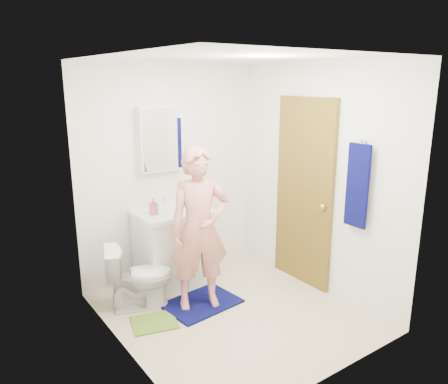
# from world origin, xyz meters

# --- Properties ---
(floor) EXTENTS (2.20, 2.40, 0.02)m
(floor) POSITION_xyz_m (0.00, 0.00, -0.01)
(floor) COLOR beige
(floor) RESTS_ON ground
(ceiling) EXTENTS (2.20, 2.40, 0.02)m
(ceiling) POSITION_xyz_m (0.00, 0.00, 2.41)
(ceiling) COLOR white
(ceiling) RESTS_ON ground
(wall_back) EXTENTS (2.20, 0.02, 2.40)m
(wall_back) POSITION_xyz_m (0.00, 1.21, 1.20)
(wall_back) COLOR white
(wall_back) RESTS_ON ground
(wall_front) EXTENTS (2.20, 0.02, 2.40)m
(wall_front) POSITION_xyz_m (0.00, -1.21, 1.20)
(wall_front) COLOR white
(wall_front) RESTS_ON ground
(wall_left) EXTENTS (0.02, 2.40, 2.40)m
(wall_left) POSITION_xyz_m (-1.11, 0.00, 1.20)
(wall_left) COLOR white
(wall_left) RESTS_ON ground
(wall_right) EXTENTS (0.02, 2.40, 2.40)m
(wall_right) POSITION_xyz_m (1.11, 0.00, 1.20)
(wall_right) COLOR white
(wall_right) RESTS_ON ground
(vanity_cabinet) EXTENTS (0.75, 0.55, 0.80)m
(vanity_cabinet) POSITION_xyz_m (-0.15, 0.91, 0.40)
(vanity_cabinet) COLOR white
(vanity_cabinet) RESTS_ON floor
(countertop) EXTENTS (0.79, 0.59, 0.05)m
(countertop) POSITION_xyz_m (-0.15, 0.91, 0.83)
(countertop) COLOR white
(countertop) RESTS_ON vanity_cabinet
(sink_basin) EXTENTS (0.40, 0.40, 0.03)m
(sink_basin) POSITION_xyz_m (-0.15, 0.91, 0.84)
(sink_basin) COLOR white
(sink_basin) RESTS_ON countertop
(faucet) EXTENTS (0.03, 0.03, 0.12)m
(faucet) POSITION_xyz_m (-0.15, 1.09, 0.91)
(faucet) COLOR silver
(faucet) RESTS_ON countertop
(medicine_cabinet) EXTENTS (0.50, 0.12, 0.70)m
(medicine_cabinet) POSITION_xyz_m (-0.15, 1.14, 1.60)
(medicine_cabinet) COLOR white
(medicine_cabinet) RESTS_ON wall_back
(mirror_panel) EXTENTS (0.46, 0.01, 0.66)m
(mirror_panel) POSITION_xyz_m (-0.15, 1.08, 1.60)
(mirror_panel) COLOR white
(mirror_panel) RESTS_ON wall_back
(door) EXTENTS (0.05, 0.80, 2.05)m
(door) POSITION_xyz_m (1.07, 0.15, 1.02)
(door) COLOR olive
(door) RESTS_ON ground
(door_knob) EXTENTS (0.07, 0.07, 0.07)m
(door_knob) POSITION_xyz_m (1.03, -0.17, 0.95)
(door_knob) COLOR gold
(door_knob) RESTS_ON door
(towel) EXTENTS (0.03, 0.24, 0.80)m
(towel) POSITION_xyz_m (1.03, -0.57, 1.25)
(towel) COLOR #080A4B
(towel) RESTS_ON wall_right
(towel_hook) EXTENTS (0.06, 0.02, 0.02)m
(towel_hook) POSITION_xyz_m (1.07, -0.57, 1.67)
(towel_hook) COLOR silver
(towel_hook) RESTS_ON wall_right
(toilet) EXTENTS (0.73, 0.56, 0.66)m
(toilet) POSITION_xyz_m (-0.69, 0.63, 0.33)
(toilet) COLOR white
(toilet) RESTS_ON floor
(bath_mat) EXTENTS (0.78, 0.59, 0.02)m
(bath_mat) POSITION_xyz_m (-0.17, 0.32, 0.01)
(bath_mat) COLOR #080A4B
(bath_mat) RESTS_ON floor
(green_rug) EXTENTS (0.48, 0.44, 0.02)m
(green_rug) POSITION_xyz_m (-0.73, 0.26, 0.01)
(green_rug) COLOR olive
(green_rug) RESTS_ON floor
(soap_dispenser) EXTENTS (0.09, 0.09, 0.18)m
(soap_dispenser) POSITION_xyz_m (-0.38, 0.89, 0.94)
(soap_dispenser) COLOR #BE596B
(soap_dispenser) RESTS_ON countertop
(toothbrush_cup) EXTENTS (0.16, 0.16, 0.10)m
(toothbrush_cup) POSITION_xyz_m (0.15, 1.03, 0.90)
(toothbrush_cup) COLOR #8E479C
(toothbrush_cup) RESTS_ON countertop
(man) EXTENTS (0.68, 0.55, 1.60)m
(man) POSITION_xyz_m (-0.20, 0.29, 0.82)
(man) COLOR tan
(man) RESTS_ON bath_mat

